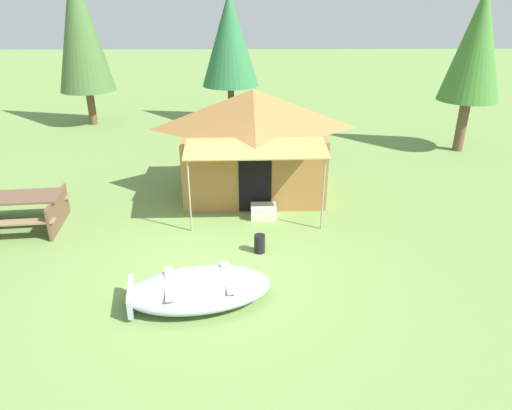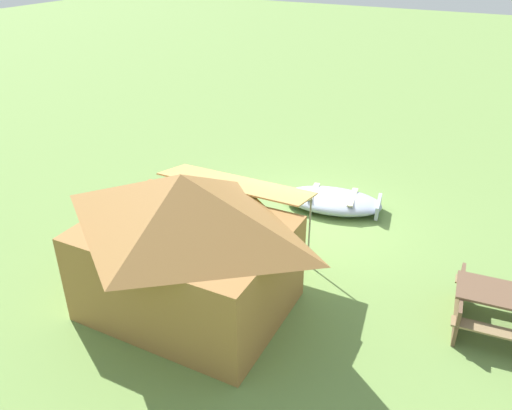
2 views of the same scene
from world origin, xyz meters
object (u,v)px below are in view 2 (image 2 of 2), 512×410
object	(u,v)px
beached_rowboat	(333,201)
cooler_box	(225,253)
canvas_cabin_tent	(186,242)
fuel_can	(265,220)
picnic_table	(512,309)

from	to	relation	value
beached_rowboat	cooler_box	world-z (taller)	beached_rowboat
canvas_cabin_tent	fuel_can	bearing A→B (deg)	-88.44
cooler_box	picnic_table	bearing A→B (deg)	-175.76
beached_rowboat	picnic_table	xyz separation A→B (m)	(-4.19, 2.76, 0.25)
cooler_box	fuel_can	distance (m)	1.57
canvas_cabin_tent	picnic_table	world-z (taller)	canvas_cabin_tent
canvas_cabin_tent	fuel_can	world-z (taller)	canvas_cabin_tent
cooler_box	beached_rowboat	bearing A→B (deg)	-110.69
picnic_table	canvas_cabin_tent	bearing A→B (deg)	21.13
beached_rowboat	cooler_box	xyz separation A→B (m)	(1.19, 3.16, -0.07)
picnic_table	cooler_box	xyz separation A→B (m)	(5.38, 0.40, -0.32)
beached_rowboat	canvas_cabin_tent	size ratio (longest dim) A/B	0.70
beached_rowboat	fuel_can	size ratio (longest dim) A/B	6.91
beached_rowboat	picnic_table	size ratio (longest dim) A/B	1.32
canvas_cabin_tent	picnic_table	size ratio (longest dim) A/B	1.88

